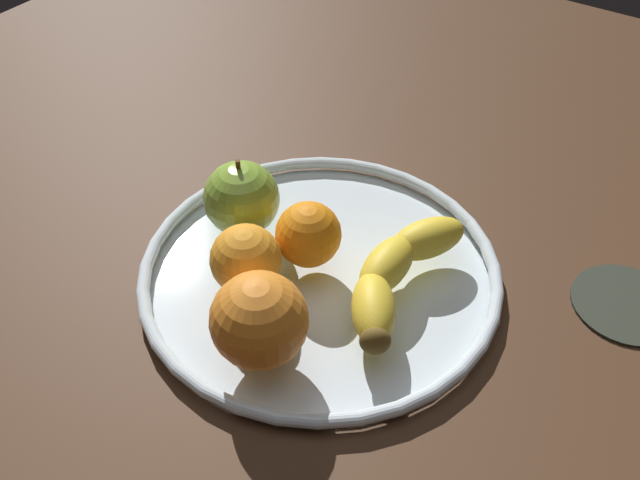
{
  "coord_description": "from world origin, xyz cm",
  "views": [
    {
      "loc": [
        36.53,
        24.83,
        46.8
      ],
      "look_at": [
        0.0,
        0.0,
        4.8
      ],
      "focal_mm": 38.44,
      "sensor_mm": 36.0,
      "label": 1
    }
  ],
  "objects_px": {
    "orange_center": "(310,233)",
    "orange_front_right": "(246,260)",
    "orange_back_right": "(259,320)",
    "ambient_coaster": "(627,303)",
    "fruit_bowl": "(320,270)",
    "banana": "(396,272)",
    "apple": "(243,197)"
  },
  "relations": [
    {
      "from": "fruit_bowl",
      "to": "orange_front_right",
      "type": "bearing_deg",
      "value": -33.68
    },
    {
      "from": "banana",
      "to": "orange_front_right",
      "type": "xyz_separation_m",
      "value": [
        0.07,
        -0.11,
        0.01
      ]
    },
    {
      "from": "fruit_bowl",
      "to": "orange_center",
      "type": "bearing_deg",
      "value": -99.6
    },
    {
      "from": "orange_back_right",
      "to": "orange_front_right",
      "type": "relative_size",
      "value": 1.25
    },
    {
      "from": "orange_front_right",
      "to": "apple",
      "type": "bearing_deg",
      "value": -139.62
    },
    {
      "from": "orange_back_right",
      "to": "ambient_coaster",
      "type": "height_order",
      "value": "orange_back_right"
    },
    {
      "from": "orange_center",
      "to": "ambient_coaster",
      "type": "height_order",
      "value": "orange_center"
    },
    {
      "from": "banana",
      "to": "fruit_bowl",
      "type": "bearing_deg",
      "value": -80.16
    },
    {
      "from": "apple",
      "to": "banana",
      "type": "bearing_deg",
      "value": 94.15
    },
    {
      "from": "ambient_coaster",
      "to": "orange_back_right",
      "type": "bearing_deg",
      "value": -44.4
    },
    {
      "from": "banana",
      "to": "orange_center",
      "type": "distance_m",
      "value": 0.09
    },
    {
      "from": "orange_back_right",
      "to": "ambient_coaster",
      "type": "xyz_separation_m",
      "value": [
        -0.24,
        0.23,
        -0.05
      ]
    },
    {
      "from": "orange_front_right",
      "to": "orange_back_right",
      "type": "bearing_deg",
      "value": 46.92
    },
    {
      "from": "banana",
      "to": "orange_center",
      "type": "bearing_deg",
      "value": -83.22
    },
    {
      "from": "orange_center",
      "to": "orange_back_right",
      "type": "bearing_deg",
      "value": 14.95
    },
    {
      "from": "banana",
      "to": "ambient_coaster",
      "type": "height_order",
      "value": "banana"
    },
    {
      "from": "orange_center",
      "to": "ambient_coaster",
      "type": "xyz_separation_m",
      "value": [
        -0.12,
        0.26,
        -0.05
      ]
    },
    {
      "from": "banana",
      "to": "orange_front_right",
      "type": "height_order",
      "value": "orange_front_right"
    },
    {
      "from": "fruit_bowl",
      "to": "orange_front_right",
      "type": "xyz_separation_m",
      "value": [
        0.06,
        -0.04,
        0.04
      ]
    },
    {
      "from": "apple",
      "to": "orange_front_right",
      "type": "relative_size",
      "value": 1.28
    },
    {
      "from": "apple",
      "to": "orange_center",
      "type": "distance_m",
      "value": 0.08
    },
    {
      "from": "fruit_bowl",
      "to": "banana",
      "type": "bearing_deg",
      "value": 101.03
    },
    {
      "from": "fruit_bowl",
      "to": "apple",
      "type": "distance_m",
      "value": 0.1
    },
    {
      "from": "fruit_bowl",
      "to": "orange_back_right",
      "type": "distance_m",
      "value": 0.12
    },
    {
      "from": "orange_back_right",
      "to": "orange_front_right",
      "type": "xyz_separation_m",
      "value": [
        -0.05,
        -0.06,
        -0.01
      ]
    },
    {
      "from": "fruit_bowl",
      "to": "orange_back_right",
      "type": "height_order",
      "value": "orange_back_right"
    },
    {
      "from": "orange_front_right",
      "to": "ambient_coaster",
      "type": "xyz_separation_m",
      "value": [
        -0.18,
        0.29,
        -0.05
      ]
    },
    {
      "from": "apple",
      "to": "ambient_coaster",
      "type": "relative_size",
      "value": 0.82
    },
    {
      "from": "ambient_coaster",
      "to": "fruit_bowl",
      "type": "bearing_deg",
      "value": -63.0
    },
    {
      "from": "banana",
      "to": "ambient_coaster",
      "type": "xyz_separation_m",
      "value": [
        -0.11,
        0.18,
        -0.03
      ]
    },
    {
      "from": "orange_center",
      "to": "orange_back_right",
      "type": "distance_m",
      "value": 0.12
    },
    {
      "from": "orange_center",
      "to": "orange_front_right",
      "type": "height_order",
      "value": "orange_front_right"
    }
  ]
}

